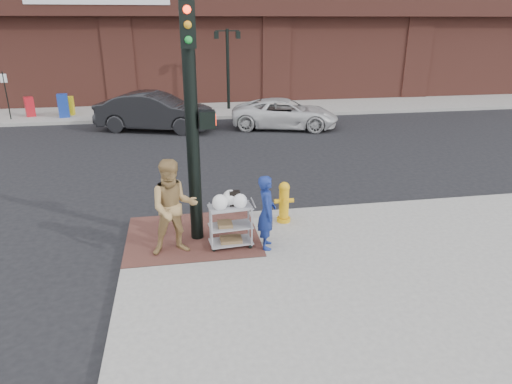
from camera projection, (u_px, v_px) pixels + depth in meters
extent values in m
plane|color=black|center=(225.00, 259.00, 9.20)|extent=(220.00, 220.00, 0.00)
cube|color=gray|center=(324.00, 74.00, 40.71)|extent=(65.00, 36.00, 0.15)
cube|color=#4F2C25|center=(193.00, 235.00, 9.88)|extent=(2.80, 2.40, 0.01)
cylinder|color=black|center=(228.00, 70.00, 23.52)|extent=(0.16, 0.16, 4.00)
cube|color=black|center=(227.00, 31.00, 22.85)|extent=(1.20, 0.06, 0.06)
cube|color=black|center=(216.00, 35.00, 22.83)|extent=(0.22, 0.22, 0.35)
cube|color=black|center=(238.00, 35.00, 23.01)|extent=(0.22, 0.22, 0.35)
cylinder|color=black|center=(7.00, 96.00, 21.20)|extent=(0.05, 0.05, 2.20)
cylinder|color=black|center=(192.00, 122.00, 8.92)|extent=(0.26, 0.26, 5.00)
cube|color=black|center=(207.00, 119.00, 8.96)|extent=(0.32, 0.28, 0.34)
cube|color=#FF260C|center=(215.00, 119.00, 8.98)|extent=(0.02, 0.18, 0.22)
cube|color=black|center=(187.00, 25.00, 8.03)|extent=(0.28, 0.18, 0.80)
imported|color=navy|center=(267.00, 212.00, 9.13)|extent=(0.45, 0.61, 1.54)
imported|color=#A2804C|center=(174.00, 208.00, 8.85)|extent=(1.01, 0.83, 1.94)
imported|color=black|center=(155.00, 112.00, 19.79)|extent=(5.29, 3.23, 1.65)
imported|color=silver|center=(285.00, 114.00, 20.29)|extent=(5.08, 3.34, 1.30)
cube|color=gray|center=(230.00, 207.00, 9.12)|extent=(0.90, 0.56, 0.03)
cube|color=gray|center=(231.00, 226.00, 9.26)|extent=(0.90, 0.56, 0.03)
cube|color=gray|center=(231.00, 241.00, 9.39)|extent=(0.90, 0.56, 0.03)
cube|color=black|center=(235.00, 199.00, 9.13)|extent=(0.21, 0.13, 0.31)
cube|color=brown|center=(225.00, 224.00, 9.23)|extent=(0.29, 0.32, 0.08)
cube|color=brown|center=(231.00, 239.00, 9.37)|extent=(0.44, 0.34, 0.07)
cylinder|color=gold|center=(284.00, 219.00, 10.58)|extent=(0.32, 0.32, 0.09)
cylinder|color=gold|center=(284.00, 203.00, 10.44)|extent=(0.23, 0.23, 0.70)
sphere|color=gold|center=(284.00, 187.00, 10.30)|extent=(0.25, 0.25, 0.25)
cylinder|color=gold|center=(284.00, 201.00, 10.42)|extent=(0.45, 0.10, 0.10)
cube|color=#B3141D|center=(30.00, 107.00, 22.08)|extent=(0.51, 0.49, 0.94)
cube|color=yellow|center=(70.00, 106.00, 22.44)|extent=(0.40, 0.37, 0.90)
cube|color=navy|center=(63.00, 106.00, 21.86)|extent=(0.52, 0.48, 1.11)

